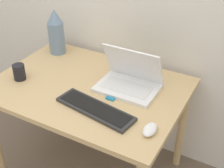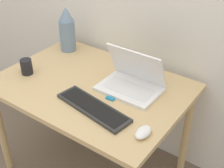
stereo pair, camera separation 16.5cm
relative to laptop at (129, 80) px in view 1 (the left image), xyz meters
The scene contains 7 objects.
desk 0.28m from the laptop, 155.09° to the right, with size 1.11×0.79×0.71m.
laptop is the anchor object (origin of this frame).
keyboard 0.29m from the laptop, 101.86° to the right, with size 0.46×0.20×0.02m.
mouse 0.40m from the laptop, 49.77° to the right, with size 0.06×0.11×0.03m.
vase 0.66m from the laptop, 165.74° to the left, with size 0.11×0.11×0.31m.
mp3_player 0.15m from the laptop, 105.32° to the right, with size 0.05×0.06×0.01m.
mug 0.66m from the laptop, 159.27° to the right, with size 0.07×0.07×0.10m.
Camera 1 is at (0.86, -0.87, 1.70)m, focal length 50.00 mm.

